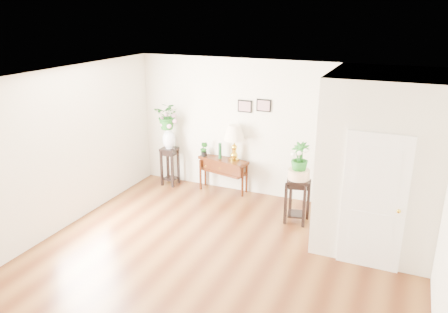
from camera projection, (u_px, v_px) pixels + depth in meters
The scene contains 20 objects.
floor at pixel (220, 261), 6.77m from camera, with size 6.00×5.50×0.02m, color brown.
ceiling at pixel (219, 81), 5.86m from camera, with size 6.00×5.50×0.02m, color white.
wall_back at pixel (275, 131), 8.70m from camera, with size 6.00×0.02×2.80m, color beige.
wall_front at pixel (95, 280), 3.93m from camera, with size 6.00×0.02×2.80m, color beige.
wall_left at pixel (59, 152), 7.44m from camera, with size 0.02×5.50×2.80m, color beige.
partition at pixel (382, 159), 7.07m from camera, with size 1.80×1.95×2.80m, color beige.
door at pixel (374, 203), 6.31m from camera, with size 0.90×0.05×2.10m, color white.
art_print_left at pixel (245, 106), 8.79m from camera, with size 0.30×0.02×0.25m, color black.
art_print_right at pixel (264, 105), 8.62m from camera, with size 0.30×0.02×0.25m, color black.
wall_ornament at pixel (328, 113), 7.32m from camera, with size 0.51×0.51×0.07m, color tan.
console_table at pixel (223, 175), 9.28m from camera, with size 1.09×0.36×0.72m, color black.
table_lamp at pixel (234, 144), 8.96m from camera, with size 0.44×0.44×0.76m, color gold.
green_vase at pixel (220, 151), 9.13m from camera, with size 0.07×0.07×0.34m, color #13391D.
potted_plant at pixel (204, 149), 9.28m from camera, with size 0.17×0.14×0.31m, color #185718.
plant_stand_a at pixel (170, 166), 9.60m from camera, with size 0.33×0.33×0.85m, color black.
porcelain_vase at pixel (169, 138), 9.40m from camera, with size 0.28×0.28×0.48m, color white, non-canonical shape.
lily_arrangement at pixel (168, 117), 9.24m from camera, with size 0.53×0.46×0.59m, color #185718.
plant_stand_b at pixel (297, 200), 7.90m from camera, with size 0.40×0.40×0.84m, color black.
ceramic_bowl at pixel (299, 175), 7.74m from camera, with size 0.39×0.39×0.17m, color beige.
narcissus at pixel (300, 158), 7.64m from camera, with size 0.31×0.31×0.55m, color #185718.
Camera 1 is at (2.40, -5.37, 3.72)m, focal length 35.00 mm.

